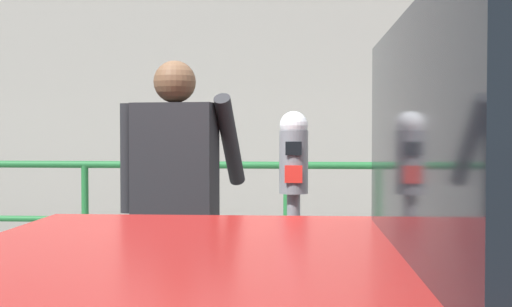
{
  "coord_description": "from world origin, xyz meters",
  "views": [
    {
      "loc": [
        0.23,
        -3.17,
        1.45
      ],
      "look_at": [
        -0.08,
        0.47,
        1.34
      ],
      "focal_mm": 48.78,
      "sensor_mm": 36.0,
      "label": 1
    }
  ],
  "objects": [
    {
      "name": "parking_meter",
      "position": [
        0.12,
        0.45,
        1.13
      ],
      "size": [
        0.15,
        0.16,
        1.42
      ],
      "rotation": [
        0.0,
        0.0,
        3.16
      ],
      "color": "slate",
      "rests_on": "sidewalk_curb"
    },
    {
      "name": "pedestrian_at_meter",
      "position": [
        -0.52,
        0.51,
        1.11
      ],
      "size": [
        0.65,
        0.5,
        1.69
      ],
      "rotation": [
        0.0,
        0.0,
        -0.1
      ],
      "color": "slate",
      "rests_on": "sidewalk_curb"
    },
    {
      "name": "background_railing",
      "position": [
        -0.0,
        2.56,
        0.89
      ],
      "size": [
        24.06,
        0.06,
        1.07
      ],
      "color": "#1E602D",
      "rests_on": "sidewalk_curb"
    },
    {
      "name": "backdrop_wall",
      "position": [
        0.0,
        4.42,
        1.75
      ],
      "size": [
        32.0,
        0.5,
        3.5
      ],
      "primitive_type": "cube",
      "color": "gray",
      "rests_on": "ground"
    }
  ]
}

